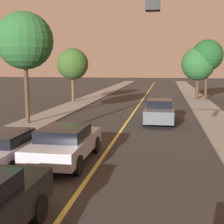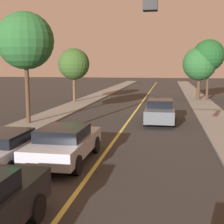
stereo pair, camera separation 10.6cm
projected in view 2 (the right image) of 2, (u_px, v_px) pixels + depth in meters
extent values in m
cube|color=#2D2B28|center=(145.00, 98.00, 37.78)|extent=(9.72, 80.00, 0.01)
cube|color=#D1C14C|center=(145.00, 98.00, 37.78)|extent=(0.16, 76.00, 0.00)
cube|color=gray|center=(96.00, 96.00, 38.84)|extent=(2.50, 80.00, 0.12)
cube|color=gray|center=(197.00, 98.00, 36.70)|extent=(2.50, 80.00, 0.12)
cylinder|color=black|center=(37.00, 208.00, 7.69)|extent=(0.22, 0.71, 0.71)
cube|color=#A5A8B2|center=(65.00, 145.00, 12.56)|extent=(1.95, 4.72, 0.64)
cube|color=black|center=(63.00, 133.00, 12.29)|extent=(1.72, 2.12, 0.45)
cylinder|color=black|center=(56.00, 143.00, 14.19)|extent=(0.22, 0.73, 0.73)
cylinder|color=black|center=(96.00, 145.00, 13.87)|extent=(0.22, 0.73, 0.73)
cylinder|color=black|center=(28.00, 162.00, 11.34)|extent=(0.22, 0.73, 0.73)
cylinder|color=black|center=(77.00, 165.00, 11.02)|extent=(0.22, 0.73, 0.73)
cube|color=#A5A8B2|center=(7.00, 149.00, 12.20)|extent=(1.88, 4.83, 0.60)
cube|color=black|center=(3.00, 137.00, 11.94)|extent=(1.66, 2.17, 0.40)
cylinder|color=black|center=(5.00, 146.00, 13.86)|extent=(0.22, 0.65, 0.65)
cylinder|color=black|center=(43.00, 147.00, 13.55)|extent=(0.22, 0.65, 0.65)
cylinder|color=black|center=(9.00, 170.00, 10.63)|extent=(0.22, 0.65, 0.65)
cube|color=#474C51|center=(160.00, 113.00, 21.02)|extent=(1.86, 4.92, 0.78)
cube|color=black|center=(160.00, 103.00, 21.12)|extent=(1.63, 2.21, 0.49)
cylinder|color=black|center=(173.00, 123.00, 19.44)|extent=(0.22, 0.63, 0.63)
cylinder|color=black|center=(145.00, 122.00, 19.75)|extent=(0.22, 0.63, 0.63)
cylinder|color=black|center=(173.00, 115.00, 22.40)|extent=(0.22, 0.63, 0.63)
cylinder|color=black|center=(148.00, 115.00, 22.71)|extent=(0.22, 0.63, 0.63)
cylinder|color=#3D2B1C|center=(27.00, 92.00, 20.27)|extent=(0.27, 0.27, 4.03)
sphere|color=#235628|center=(25.00, 41.00, 19.78)|extent=(3.63, 3.63, 3.63)
cylinder|color=#4C3823|center=(74.00, 88.00, 32.82)|extent=(0.32, 0.32, 2.77)
sphere|color=#2D4C1E|center=(74.00, 64.00, 32.45)|extent=(3.26, 3.26, 3.26)
cylinder|color=#3D2B1C|center=(199.00, 88.00, 34.49)|extent=(0.39, 0.39, 2.67)
sphere|color=#235628|center=(199.00, 64.00, 34.10)|extent=(3.64, 3.64, 3.64)
cylinder|color=#3D2B1C|center=(207.00, 83.00, 34.17)|extent=(0.28, 0.28, 3.67)
sphere|color=#19471E|center=(209.00, 55.00, 33.72)|extent=(3.40, 3.40, 3.40)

